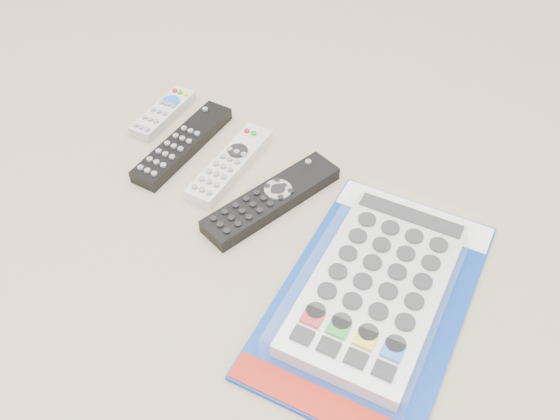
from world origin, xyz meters
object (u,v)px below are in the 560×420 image
Objects in this scene: remote_small_grey at (163,113)px; jumbo_remote_packaged at (377,286)px; remote_slim_black at (183,144)px; remote_large_black at (271,199)px; remote_silver_dvd at (230,164)px.

jumbo_remote_packaged is (0.46, -0.08, 0.01)m from remote_small_grey.
jumbo_remote_packaged is (0.38, -0.05, 0.01)m from remote_slim_black.
remote_small_grey is at bearing -179.27° from remote_large_black.
remote_large_black is 0.20m from jumbo_remote_packaged.
remote_slim_black is 1.12× the size of remote_silver_dvd.
remote_slim_black is (0.08, -0.04, 0.00)m from remote_small_grey.
jumbo_remote_packaged is at bearing -1.56° from remote_large_black.
remote_large_black is at bearing -10.23° from remote_slim_black.
jumbo_remote_packaged is at bearing -21.20° from remote_silver_dvd.
remote_slim_black is 0.52× the size of jumbo_remote_packaged.
remote_large_black reaches higher than remote_small_grey.
remote_slim_black is 0.18m from remote_large_black.
remote_large_black is (0.09, -0.02, 0.00)m from remote_silver_dvd.
remote_large_black is at bearing -19.46° from remote_small_grey.
remote_small_grey is 0.66× the size of remote_slim_black.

